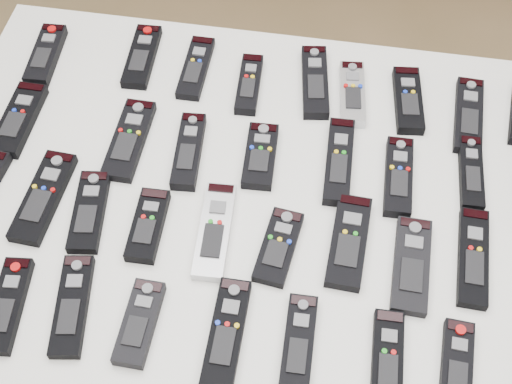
% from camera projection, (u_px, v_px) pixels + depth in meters
% --- Properties ---
extents(ground, '(4.00, 4.00, 0.00)m').
position_uv_depth(ground, '(286.00, 343.00, 1.98)').
color(ground, olive).
rests_on(ground, ground).
extents(table, '(1.25, 0.88, 0.78)m').
position_uv_depth(table, '(256.00, 215.00, 1.36)').
color(table, white).
rests_on(table, ground).
extents(remote_0, '(0.06, 0.17, 0.02)m').
position_uv_depth(remote_0, '(46.00, 55.00, 1.51)').
color(remote_0, black).
rests_on(remote_0, table).
extents(remote_1, '(0.06, 0.18, 0.02)m').
position_uv_depth(remote_1, '(142.00, 56.00, 1.51)').
color(remote_1, black).
rests_on(remote_1, table).
extents(remote_2, '(0.05, 0.17, 0.02)m').
position_uv_depth(remote_2, '(196.00, 68.00, 1.50)').
color(remote_2, black).
rests_on(remote_2, table).
extents(remote_3, '(0.05, 0.16, 0.02)m').
position_uv_depth(remote_3, '(249.00, 84.00, 1.47)').
color(remote_3, black).
rests_on(remote_3, table).
extents(remote_4, '(0.08, 0.19, 0.02)m').
position_uv_depth(remote_4, '(315.00, 82.00, 1.47)').
color(remote_4, black).
rests_on(remote_4, table).
extents(remote_5, '(0.07, 0.17, 0.02)m').
position_uv_depth(remote_5, '(352.00, 94.00, 1.45)').
color(remote_5, '#B7B7BC').
rests_on(remote_5, table).
extents(remote_6, '(0.07, 0.17, 0.02)m').
position_uv_depth(remote_6, '(408.00, 100.00, 1.44)').
color(remote_6, black).
rests_on(remote_6, table).
extents(remote_7, '(0.06, 0.19, 0.02)m').
position_uv_depth(remote_7, '(469.00, 115.00, 1.42)').
color(remote_7, black).
rests_on(remote_7, table).
extents(remote_9, '(0.06, 0.18, 0.02)m').
position_uv_depth(remote_9, '(19.00, 119.00, 1.41)').
color(remote_9, black).
rests_on(remote_9, table).
extents(remote_10, '(0.06, 0.19, 0.02)m').
position_uv_depth(remote_10, '(129.00, 140.00, 1.38)').
color(remote_10, black).
rests_on(remote_10, table).
extents(remote_11, '(0.06, 0.18, 0.02)m').
position_uv_depth(remote_11, '(189.00, 151.00, 1.36)').
color(remote_11, black).
rests_on(remote_11, table).
extents(remote_12, '(0.06, 0.15, 0.02)m').
position_uv_depth(remote_12, '(260.00, 156.00, 1.36)').
color(remote_12, black).
rests_on(remote_12, table).
extents(remote_13, '(0.05, 0.20, 0.02)m').
position_uv_depth(remote_13, '(339.00, 161.00, 1.35)').
color(remote_13, black).
rests_on(remote_13, table).
extents(remote_14, '(0.05, 0.17, 0.02)m').
position_uv_depth(remote_14, '(398.00, 177.00, 1.33)').
color(remote_14, black).
rests_on(remote_14, table).
extents(remote_15, '(0.05, 0.17, 0.02)m').
position_uv_depth(remote_15, '(471.00, 173.00, 1.34)').
color(remote_15, black).
rests_on(remote_15, table).
extents(remote_18, '(0.07, 0.20, 0.02)m').
position_uv_depth(remote_18, '(43.00, 197.00, 1.31)').
color(remote_18, black).
rests_on(remote_18, table).
extents(remote_19, '(0.08, 0.17, 0.02)m').
position_uv_depth(remote_19, '(89.00, 211.00, 1.29)').
color(remote_19, black).
rests_on(remote_19, table).
extents(remote_20, '(0.06, 0.15, 0.02)m').
position_uv_depth(remote_20, '(148.00, 225.00, 1.27)').
color(remote_20, black).
rests_on(remote_20, table).
extents(remote_21, '(0.06, 0.20, 0.02)m').
position_uv_depth(remote_21, '(215.00, 231.00, 1.26)').
color(remote_21, '#B7B7BC').
rests_on(remote_21, table).
extents(remote_22, '(0.07, 0.15, 0.02)m').
position_uv_depth(remote_22, '(278.00, 247.00, 1.25)').
color(remote_22, black).
rests_on(remote_22, table).
extents(remote_23, '(0.07, 0.19, 0.02)m').
position_uv_depth(remote_23, '(349.00, 242.00, 1.25)').
color(remote_23, black).
rests_on(remote_23, table).
extents(remote_24, '(0.06, 0.18, 0.02)m').
position_uv_depth(remote_24, '(411.00, 265.00, 1.22)').
color(remote_24, black).
rests_on(remote_24, table).
extents(remote_25, '(0.05, 0.19, 0.02)m').
position_uv_depth(remote_25, '(473.00, 257.00, 1.23)').
color(remote_25, black).
rests_on(remote_25, table).
extents(remote_28, '(0.07, 0.17, 0.02)m').
position_uv_depth(remote_28, '(8.00, 305.00, 1.18)').
color(remote_28, black).
rests_on(remote_28, table).
extents(remote_29, '(0.08, 0.19, 0.02)m').
position_uv_depth(remote_29, '(72.00, 306.00, 1.18)').
color(remote_29, black).
rests_on(remote_29, table).
extents(remote_30, '(0.05, 0.15, 0.02)m').
position_uv_depth(remote_30, '(139.00, 323.00, 1.16)').
color(remote_30, black).
rests_on(remote_30, table).
extents(remote_31, '(0.05, 0.19, 0.02)m').
position_uv_depth(remote_31, '(226.00, 333.00, 1.15)').
color(remote_31, black).
rests_on(remote_31, table).
extents(remote_32, '(0.05, 0.17, 0.02)m').
position_uv_depth(remote_32, '(298.00, 345.00, 1.14)').
color(remote_32, black).
rests_on(remote_32, table).
extents(remote_33, '(0.05, 0.17, 0.02)m').
position_uv_depth(remote_33, '(387.00, 360.00, 1.13)').
color(remote_33, black).
rests_on(remote_33, table).
extents(remote_34, '(0.06, 0.16, 0.02)m').
position_uv_depth(remote_34, '(457.00, 367.00, 1.12)').
color(remote_34, black).
rests_on(remote_34, table).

